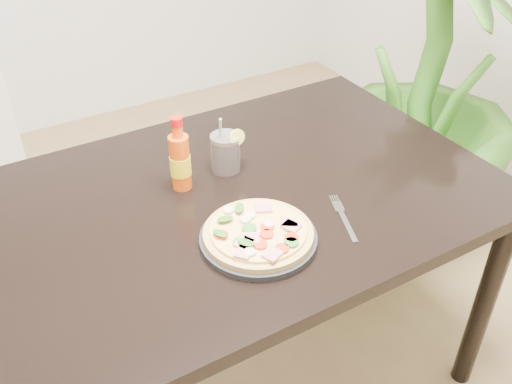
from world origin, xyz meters
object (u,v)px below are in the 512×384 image
fork (343,216)px  houseplant (429,89)px  hot_sauce_bottle (180,161)px  pizza (258,233)px  dining_table (233,219)px  cola_cup (226,153)px  plate (258,238)px

fork → houseplant: size_ratio=0.14×
fork → hot_sauce_bottle: bearing=152.1°
hot_sauce_bottle → fork: size_ratio=1.14×
pizza → hot_sauce_bottle: bearing=101.4°
dining_table → pizza: pizza is taller
cola_cup → fork: bearing=-66.8°
dining_table → houseplant: size_ratio=1.05×
plate → houseplant: bearing=25.8°
hot_sauce_bottle → houseplant: houseplant is taller
plate → fork: (0.23, -0.03, -0.01)m
plate → pizza: (-0.00, -0.00, 0.02)m
hot_sauce_bottle → dining_table: bearing=-44.1°
cola_cup → plate: bearing=-104.5°
dining_table → cola_cup: bearing=70.1°
dining_table → hot_sauce_bottle: size_ratio=6.74×
fork → cola_cup: bearing=133.7°
dining_table → fork: size_ratio=7.69×
plate → pizza: 0.02m
houseplant → dining_table: bearing=-162.8°
dining_table → pizza: (-0.04, -0.20, 0.11)m
dining_table → houseplant: houseplant is taller
dining_table → cola_cup: (0.04, 0.11, 0.13)m
hot_sauce_bottle → houseplant: bearing=11.2°
cola_cup → dining_table: bearing=-109.9°
plate → hot_sauce_bottle: (-0.06, 0.29, 0.07)m
pizza → fork: bearing=-6.7°
cola_cup → fork: size_ratio=0.95×
dining_table → pizza: bearing=-101.5°
plate → cola_cup: (0.08, 0.31, 0.04)m
dining_table → hot_sauce_bottle: hot_sauce_bottle is taller
hot_sauce_bottle → fork: 0.44m
pizza → cola_cup: 0.32m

